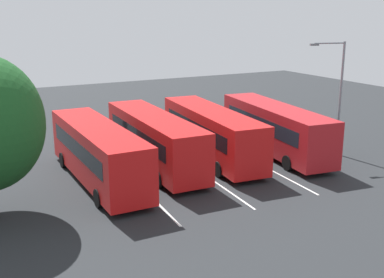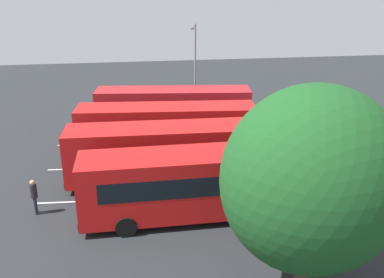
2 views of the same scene
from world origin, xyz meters
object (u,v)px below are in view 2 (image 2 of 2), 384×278
Objects in this scene: bus_far_left at (173,108)px; depot_tree at (312,180)px; street_lamp at (195,65)px; bus_center_left at (166,128)px; bus_center_right at (170,152)px; bus_far_right at (202,182)px; pedestrian at (34,194)px.

depot_tree reaches higher than bus_far_left.
depot_tree is at bearing 15.46° from street_lamp.
bus_center_left is at bearing -7.06° from street_lamp.
bus_far_left is at bearing -95.35° from bus_center_right.
bus_far_right is at bearing 96.81° from bus_far_left.
depot_tree is at bearing 109.11° from bus_center_left.
bus_center_right is 1.50× the size of street_lamp.
bus_center_right is at bearing 92.87° from bus_center_left.
bus_center_left and bus_center_right have the same top height.
bus_far_right is at bearing 107.21° from bus_center_right.
bus_far_right is 1.49× the size of street_lamp.
bus_center_left is at bearing -83.80° from bus_far_right.
bus_center_left is 8.76m from street_lamp.
depot_tree reaches higher than bus_center_right.
bus_far_right is 16.07m from street_lamp.
pedestrian is at bearing -35.41° from depot_tree.
pedestrian is at bearing 61.20° from bus_far_left.
bus_center_left is 1.51× the size of street_lamp.
depot_tree is (-10.33, 7.34, 3.49)m from pedestrian.
bus_center_right is 1.01× the size of bus_far_right.
depot_tree is at bearing 112.62° from bus_far_right.
bus_far_left is 1.00× the size of bus_center_left.
bus_far_right is 1.47× the size of depot_tree.
street_lamp is (-10.10, -14.25, 3.30)m from pedestrian.
bus_center_left and bus_far_right have the same top height.
bus_center_right is 7.28m from pedestrian.
pedestrian is 17.78m from street_lamp.
street_lamp is 21.60m from depot_tree.
depot_tree is at bearing 111.92° from bus_center_right.
bus_center_right is 6.34× the size of pedestrian.
bus_center_right and bus_far_right have the same top height.
bus_far_right is (0.06, 12.38, 0.00)m from bus_far_left.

